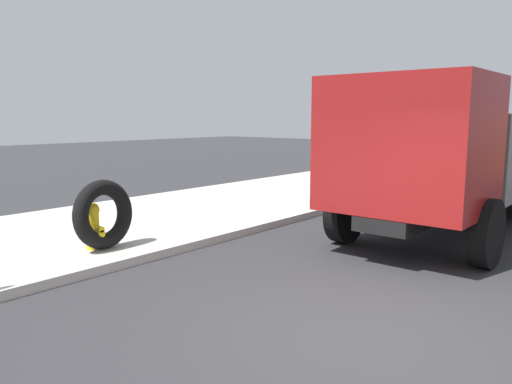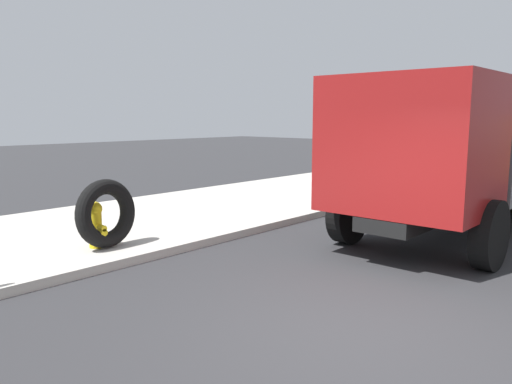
{
  "view_description": "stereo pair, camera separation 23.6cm",
  "coord_description": "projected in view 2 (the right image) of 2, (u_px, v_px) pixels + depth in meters",
  "views": [
    {
      "loc": [
        -4.71,
        -2.39,
        2.34
      ],
      "look_at": [
        1.02,
        2.47,
        1.21
      ],
      "focal_mm": 34.82,
      "sensor_mm": 36.0,
      "label": 1
    },
    {
      "loc": [
        -4.55,
        -2.57,
        2.34
      ],
      "look_at": [
        1.02,
        2.47,
        1.21
      ],
      "focal_mm": 34.82,
      "sensor_mm": 36.0,
      "label": 2
    }
  ],
  "objects": [
    {
      "name": "loose_tire",
      "position": [
        106.0,
        213.0,
        8.33
      ],
      "size": [
        1.19,
        0.45,
        1.18
      ],
      "primitive_type": "torus",
      "rotation": [
        1.51,
        0.0,
        0.11
      ],
      "color": "black",
      "rests_on": "sidewalk_curb"
    },
    {
      "name": "dump_truck_gray",
      "position": [
        461.0,
        154.0,
        9.84
      ],
      "size": [
        7.02,
        2.84,
        3.0
      ],
      "color": "slate",
      "rests_on": "ground"
    },
    {
      "name": "ground_plane",
      "position": [
        362.0,
        335.0,
        5.39
      ],
      "size": [
        80.0,
        80.0,
        0.0
      ],
      "primitive_type": "plane",
      "color": "#2D2D30"
    },
    {
      "name": "fire_hydrant",
      "position": [
        95.0,
        223.0,
        8.36
      ],
      "size": [
        0.26,
        0.58,
        0.79
      ],
      "color": "yellow",
      "rests_on": "sidewalk_curb"
    },
    {
      "name": "sidewalk_curb",
      "position": [
        69.0,
        234.0,
        9.69
      ],
      "size": [
        36.0,
        5.0,
        0.15
      ],
      "primitive_type": "cube",
      "color": "#BCB7AD",
      "rests_on": "ground"
    }
  ]
}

